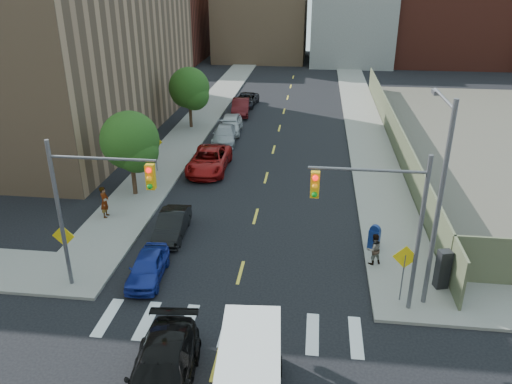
% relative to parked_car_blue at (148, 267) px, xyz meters
% --- Properties ---
extents(sidewalk_nw, '(3.50, 73.00, 0.15)m').
position_rel_parked_car_blue_xyz_m(sidewalk_nw, '(-3.55, 34.50, -0.56)').
color(sidewalk_nw, gray).
rests_on(sidewalk_nw, ground).
extents(sidewalk_ne, '(3.50, 73.00, 0.15)m').
position_rel_parked_car_blue_xyz_m(sidewalk_ne, '(11.95, 34.50, -0.56)').
color(sidewalk_ne, gray).
rests_on(sidewalk_ne, ground).
extents(fence_north, '(0.12, 44.00, 2.50)m').
position_rel_parked_car_blue_xyz_m(fence_north, '(13.80, 21.00, 0.62)').
color(fence_north, '#5F6244').
rests_on(fence_north, ground).
extents(building_nw, '(22.00, 30.00, 16.00)m').
position_rel_parked_car_blue_xyz_m(building_nw, '(-17.80, 23.00, 7.37)').
color(building_nw, '#8C6B4C').
rests_on(building_nw, ground).
extents(bg_bldg_west, '(14.00, 18.00, 12.00)m').
position_rel_parked_car_blue_xyz_m(bg_bldg_west, '(-17.80, 63.00, 5.37)').
color(bg_bldg_west, '#592319').
rests_on(bg_bldg_west, ground).
extents(bg_bldg_midwest, '(14.00, 16.00, 15.00)m').
position_rel_parked_car_blue_xyz_m(bg_bldg_midwest, '(-1.80, 65.00, 6.87)').
color(bg_bldg_midwest, '#8C6B4C').
rests_on(bg_bldg_midwest, ground).
extents(bg_bldg_center, '(12.00, 16.00, 10.00)m').
position_rel_parked_car_blue_xyz_m(bg_bldg_center, '(12.20, 63.00, 4.37)').
color(bg_bldg_center, gray).
rests_on(bg_bldg_center, ground).
extents(bg_bldg_east, '(18.00, 18.00, 16.00)m').
position_rel_parked_car_blue_xyz_m(bg_bldg_east, '(26.20, 65.00, 7.37)').
color(bg_bldg_east, '#592319').
rests_on(bg_bldg_east, ground).
extents(signal_nw, '(4.59, 0.30, 7.00)m').
position_rel_parked_car_blue_xyz_m(signal_nw, '(-1.78, -1.00, 3.90)').
color(signal_nw, '#59595E').
rests_on(signal_nw, ground).
extents(signal_ne, '(4.59, 0.30, 7.00)m').
position_rel_parked_car_blue_xyz_m(signal_ne, '(10.18, -1.00, 3.90)').
color(signal_ne, '#59595E').
rests_on(signal_ne, ground).
extents(streetlight_ne, '(0.25, 3.70, 9.00)m').
position_rel_parked_car_blue_xyz_m(streetlight_ne, '(12.40, -0.10, 4.59)').
color(streetlight_ne, '#59595E').
rests_on(streetlight_ne, ground).
extents(warn_sign_nw, '(1.06, 0.06, 2.83)m').
position_rel_parked_car_blue_xyz_m(warn_sign_nw, '(-3.60, -0.50, 1.36)').
color(warn_sign_nw, '#59595E').
rests_on(warn_sign_nw, ground).
extents(warn_sign_ne, '(1.06, 0.06, 2.83)m').
position_rel_parked_car_blue_xyz_m(warn_sign_ne, '(11.40, -0.50, 1.36)').
color(warn_sign_ne, '#59595E').
rests_on(warn_sign_ne, ground).
extents(warn_sign_midwest, '(1.06, 0.06, 2.83)m').
position_rel_parked_car_blue_xyz_m(warn_sign_midwest, '(-3.60, 13.00, 1.36)').
color(warn_sign_midwest, '#59595E').
rests_on(warn_sign_midwest, ground).
extents(tree_west_near, '(3.66, 3.64, 5.52)m').
position_rel_parked_car_blue_xyz_m(tree_west_near, '(-3.80, 9.05, 2.85)').
color(tree_west_near, '#332114').
rests_on(tree_west_near, ground).
extents(tree_west_far, '(3.66, 3.64, 5.52)m').
position_rel_parked_car_blue_xyz_m(tree_west_far, '(-3.80, 24.05, 2.85)').
color(tree_west_far, '#332114').
rests_on(tree_west_far, ground).
extents(parked_car_blue, '(1.73, 3.79, 1.26)m').
position_rel_parked_car_blue_xyz_m(parked_car_blue, '(0.00, 0.00, 0.00)').
color(parked_car_blue, navy).
rests_on(parked_car_blue, ground).
extents(parked_car_black, '(1.59, 4.07, 1.32)m').
position_rel_parked_car_blue_xyz_m(parked_car_black, '(0.00, 4.15, 0.03)').
color(parked_car_black, black).
rests_on(parked_car_black, ground).
extents(parked_car_red, '(2.68, 5.72, 1.58)m').
position_rel_parked_car_blue_xyz_m(parked_car_red, '(0.00, 13.90, 0.16)').
color(parked_car_red, maroon).
rests_on(parked_car_red, ground).
extents(parked_car_silver, '(2.33, 4.88, 1.37)m').
position_rel_parked_car_blue_xyz_m(parked_car_silver, '(-0.03, 20.32, 0.06)').
color(parked_car_silver, '#94979B').
rests_on(parked_car_silver, ground).
extents(parked_car_white, '(2.15, 4.76, 1.59)m').
position_rel_parked_car_blue_xyz_m(parked_car_white, '(0.00, 23.10, 0.16)').
color(parked_car_white, '#BBBBBB').
rests_on(parked_car_white, ground).
extents(parked_car_maroon, '(2.10, 4.86, 1.56)m').
position_rel_parked_car_blue_xyz_m(parked_car_maroon, '(0.00, 29.18, 0.15)').
color(parked_car_maroon, '#410D0E').
rests_on(parked_car_maroon, ground).
extents(parked_car_grey, '(2.53, 4.89, 1.32)m').
position_rel_parked_car_blue_xyz_m(parked_car_grey, '(0.00, 32.76, 0.03)').
color(parked_car_grey, black).
rests_on(parked_car_grey, ground).
extents(black_sedan, '(2.65, 5.56, 1.56)m').
position_rel_parked_car_blue_xyz_m(black_sedan, '(2.66, -6.62, 0.15)').
color(black_sedan, black).
rests_on(black_sedan, ground).
extents(cargo_van, '(2.44, 5.24, 2.34)m').
position_rel_parked_car_blue_xyz_m(cargo_van, '(5.69, -6.91, 0.60)').
color(cargo_van, silver).
rests_on(cargo_van, ground).
extents(mailbox, '(0.65, 0.59, 1.30)m').
position_rel_parked_car_blue_xyz_m(mailbox, '(10.69, 3.89, 0.15)').
color(mailbox, navy).
rests_on(mailbox, sidewalk_ne).
extents(payphone, '(0.65, 0.58, 1.85)m').
position_rel_parked_car_blue_xyz_m(payphone, '(13.35, 0.73, 0.44)').
color(payphone, black).
rests_on(payphone, sidewalk_ne).
extents(pedestrian_west, '(0.49, 0.71, 1.87)m').
position_rel_parked_car_blue_xyz_m(pedestrian_west, '(-4.37, 5.65, 0.45)').
color(pedestrian_west, gray).
rests_on(pedestrian_west, sidewalk_nw).
extents(pedestrian_east, '(0.95, 0.86, 1.59)m').
position_rel_parked_car_blue_xyz_m(pedestrian_east, '(10.50, 2.36, 0.32)').
color(pedestrian_east, gray).
rests_on(pedestrian_east, sidewalk_ne).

